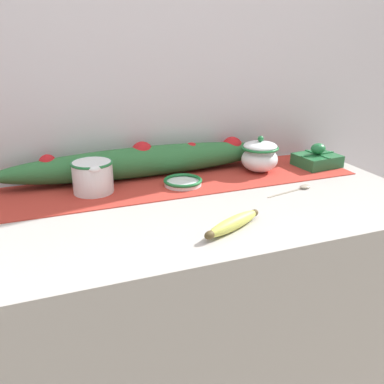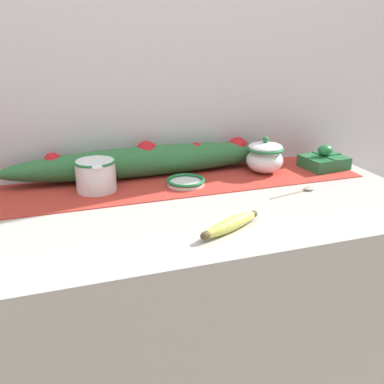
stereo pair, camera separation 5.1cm
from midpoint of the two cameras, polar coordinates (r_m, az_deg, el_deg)
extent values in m
cube|color=#B7B2AD|center=(1.42, -3.77, -18.80)|extent=(1.47, 0.66, 0.89)
cube|color=silver|center=(1.44, -8.83, 14.70)|extent=(2.27, 0.04, 2.40)
cube|color=#B23328|center=(1.35, -6.53, 0.91)|extent=(1.35, 0.28, 0.00)
cylinder|color=white|center=(1.30, -14.19, 1.94)|extent=(0.12, 0.12, 0.09)
torus|color=#1E7038|center=(1.29, -14.36, 3.79)|extent=(0.12, 0.12, 0.01)
torus|color=white|center=(1.36, -14.61, 3.12)|extent=(0.05, 0.01, 0.05)
ellipsoid|color=white|center=(1.24, -14.02, 2.98)|extent=(0.04, 0.03, 0.02)
ellipsoid|color=white|center=(1.47, 8.00, 4.33)|extent=(0.12, 0.12, 0.08)
torus|color=#1E7038|center=(1.46, 8.08, 5.84)|extent=(0.13, 0.13, 0.01)
ellipsoid|color=white|center=(1.45, 8.09, 6.09)|extent=(0.11, 0.11, 0.03)
sphere|color=#1E7038|center=(1.45, 8.14, 7.04)|extent=(0.02, 0.02, 0.02)
cylinder|color=white|center=(1.33, -2.33, 1.14)|extent=(0.12, 0.12, 0.01)
torus|color=#1E7038|center=(1.33, -2.33, 1.55)|extent=(0.12, 0.12, 0.01)
ellipsoid|color=#CCD156|center=(1.04, 4.13, -4.20)|extent=(0.19, 0.11, 0.03)
ellipsoid|color=brown|center=(0.98, 0.88, -5.77)|extent=(0.04, 0.03, 0.02)
ellipsoid|color=brown|center=(1.10, 7.00, -2.80)|extent=(0.03, 0.03, 0.02)
cube|color=#A89E89|center=(1.30, 11.16, -0.15)|extent=(0.13, 0.03, 0.00)
ellipsoid|color=#A89E89|center=(1.35, 13.80, 0.69)|extent=(0.04, 0.03, 0.01)
cube|color=#236638|center=(1.58, 15.43, 4.11)|extent=(0.15, 0.13, 0.04)
cube|color=#1E6B38|center=(1.57, 15.50, 4.89)|extent=(0.14, 0.02, 0.00)
cube|color=#1E6B38|center=(1.57, 15.50, 4.89)|extent=(0.02, 0.12, 0.00)
ellipsoid|color=#1E6B38|center=(1.56, 15.57, 5.59)|extent=(0.05, 0.05, 0.04)
ellipsoid|color=#2D6B38|center=(1.41, -7.55, 4.01)|extent=(0.93, 0.11, 0.10)
sphere|color=red|center=(1.38, -19.69, 3.61)|extent=(0.06, 0.06, 0.06)
sphere|color=red|center=(1.38, -14.58, 3.59)|extent=(0.05, 0.05, 0.05)
sphere|color=red|center=(1.41, -7.68, 5.18)|extent=(0.07, 0.07, 0.07)
sphere|color=red|center=(1.45, -1.10, 5.49)|extent=(0.06, 0.06, 0.06)
sphere|color=red|center=(1.52, 4.42, 5.96)|extent=(0.07, 0.07, 0.07)
camera|label=1|loc=(0.03, -91.28, -0.49)|focal=40.00mm
camera|label=2|loc=(0.03, 88.72, 0.49)|focal=40.00mm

